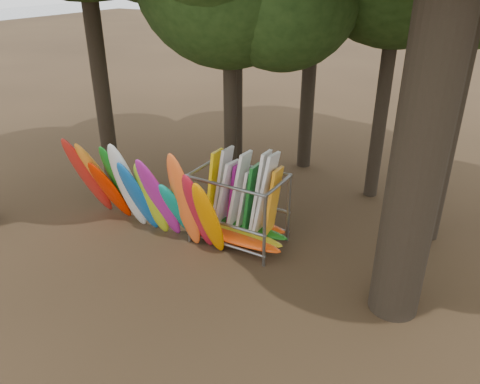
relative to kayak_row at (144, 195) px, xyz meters
The scene contains 4 objects.
ground 2.48m from the kayak_row, ahead, with size 120.00×120.00×0.00m, color #47331E.
lake 60.08m from the kayak_row, 88.02° to the left, with size 160.00×160.00×0.00m, color gray.
kayak_row is the anchor object (origin of this frame).
storage_rack 2.80m from the kayak_row, 24.07° to the left, with size 3.24×1.53×2.91m.
Camera 1 is at (6.45, -9.12, 7.40)m, focal length 35.00 mm.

